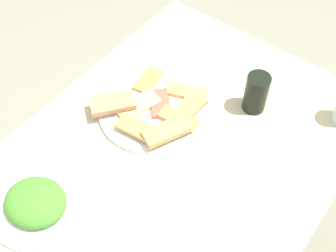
{
  "coord_description": "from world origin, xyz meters",
  "views": [
    {
      "loc": [
        0.57,
        0.4,
        1.73
      ],
      "look_at": [
        -0.02,
        -0.05,
        0.77
      ],
      "focal_mm": 47.56,
      "sensor_mm": 36.0,
      "label": 1
    }
  ],
  "objects_px": {
    "pide_platter": "(153,109)",
    "salad_plate_greens": "(36,204)",
    "dining_table": "(178,166)",
    "soda_can": "(256,93)"
  },
  "relations": [
    {
      "from": "pide_platter",
      "to": "salad_plate_greens",
      "type": "distance_m",
      "value": 0.41
    },
    {
      "from": "dining_table",
      "to": "pide_platter",
      "type": "distance_m",
      "value": 0.18
    },
    {
      "from": "salad_plate_greens",
      "to": "dining_table",
      "type": "bearing_deg",
      "value": 154.41
    },
    {
      "from": "dining_table",
      "to": "salad_plate_greens",
      "type": "height_order",
      "value": "salad_plate_greens"
    },
    {
      "from": "pide_platter",
      "to": "soda_can",
      "type": "distance_m",
      "value": 0.29
    },
    {
      "from": "dining_table",
      "to": "soda_can",
      "type": "bearing_deg",
      "value": 160.9
    },
    {
      "from": "pide_platter",
      "to": "salad_plate_greens",
      "type": "relative_size",
      "value": 1.33
    },
    {
      "from": "dining_table",
      "to": "soda_can",
      "type": "relative_size",
      "value": 8.4
    },
    {
      "from": "soda_can",
      "to": "pide_platter",
      "type": "bearing_deg",
      "value": -48.6
    },
    {
      "from": "dining_table",
      "to": "pide_platter",
      "type": "height_order",
      "value": "pide_platter"
    }
  ]
}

